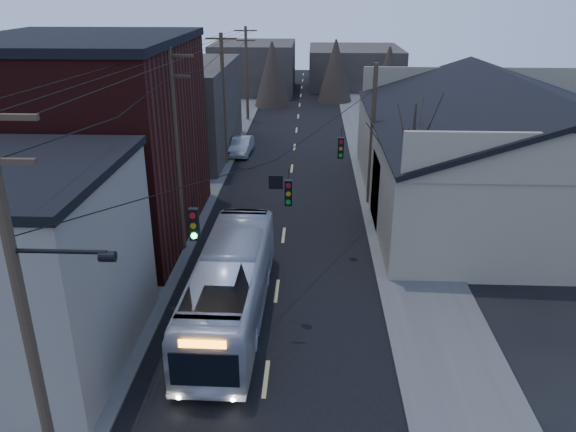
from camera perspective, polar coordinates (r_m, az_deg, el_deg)
name	(u,v)px	position (r m, az deg, el deg)	size (l,w,h in m)	color
road_surface	(291,177)	(39.63, 0.28, 3.98)	(9.00, 110.00, 0.02)	black
sidewalk_left	(199,175)	(40.38, -9.00, 4.12)	(4.00, 110.00, 0.12)	#474744
sidewalk_right	(383,178)	(39.91, 9.67, 3.86)	(4.00, 110.00, 0.12)	#474744
building_clapboard	(4,269)	(21.55, -26.87, -4.87)	(8.00, 8.00, 7.00)	gray
building_brick	(89,143)	(30.79, -19.55, 6.98)	(10.00, 12.00, 10.00)	black
building_left_far	(173,109)	(45.83, -11.57, 10.57)	(9.00, 14.00, 7.00)	#312D27
warehouse	(506,164)	(35.94, 21.23, 4.99)	(16.16, 20.60, 7.73)	gray
building_far_left	(254,67)	(73.59, -3.46, 14.86)	(10.00, 12.00, 6.00)	#312D27
building_far_right	(354,67)	(78.43, 6.75, 14.84)	(12.00, 14.00, 5.00)	#312D27
bare_tree	(410,173)	(29.43, 12.31, 4.24)	(0.40, 0.40, 7.20)	black
utility_lines	(233,127)	(32.93, -5.59, 9.01)	(11.24, 45.28, 10.50)	#382B1E
bus	(231,286)	(22.42, -5.86, -7.10)	(2.52, 10.76, 3.00)	#B2B6BF
parked_car	(241,146)	(45.26, -4.76, 7.13)	(1.45, 4.17, 1.37)	#9FA2A6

